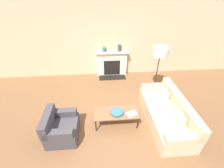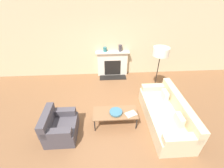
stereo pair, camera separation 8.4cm
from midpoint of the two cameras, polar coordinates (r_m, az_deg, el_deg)
ground_plane at (r=4.42m, az=0.36°, el=-15.08°), size 18.00×18.00×0.00m
wall_back at (r=6.19m, az=-1.56°, el=15.98°), size 18.00×0.06×2.90m
fireplace at (r=6.41m, az=0.55°, el=7.70°), size 1.37×0.59×1.07m
couch at (r=4.55m, az=20.42°, el=-10.64°), size 0.93×2.19×0.80m
armchair_near at (r=4.18m, az=-18.85°, el=-15.24°), size 0.76×0.87×0.76m
coffee_table at (r=4.17m, az=1.79°, el=-11.05°), size 1.20×0.54×0.42m
bowl at (r=4.10m, az=2.10°, el=-10.62°), size 0.35×0.35×0.07m
book at (r=4.12m, az=7.80°, el=-11.26°), size 0.35×0.30×0.02m
floor_lamp at (r=5.05m, az=18.48°, el=10.72°), size 0.51×0.51×1.72m
mantel_vase_left at (r=6.16m, az=-2.31°, el=13.03°), size 0.14×0.14×0.18m
mantel_vase_center_left at (r=6.19m, az=3.55°, el=13.47°), size 0.14×0.14×0.26m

